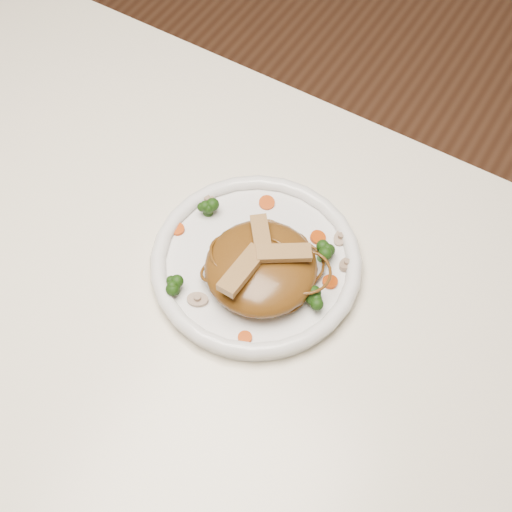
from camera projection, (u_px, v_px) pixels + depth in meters
The scene contains 20 objects.
ground at pixel (202, 461), 1.50m from camera, with size 4.00×4.00×0.00m, color #4F2C1B.
table at pixel (171, 329), 0.95m from camera, with size 1.20×0.80×0.75m.
plate at pixel (256, 265), 0.88m from camera, with size 0.26×0.26×0.02m, color white.
noodle_mound at pixel (261, 267), 0.84m from camera, with size 0.14×0.14×0.04m, color #5A3911.
chicken_a at pixel (284, 253), 0.82m from camera, with size 0.07×0.02×0.01m, color #AB8550.
chicken_b at pixel (261, 237), 0.83m from camera, with size 0.06×0.02×0.01m, color #AB8550.
chicken_c at pixel (242, 270), 0.80m from camera, with size 0.07×0.02×0.01m, color #AB8550.
broccoli_0 at pixel (323, 252), 0.86m from camera, with size 0.02×0.02×0.03m, color #193D0C, non-canonical shape.
broccoli_1 at pixel (208, 206), 0.90m from camera, with size 0.02×0.02×0.03m, color #193D0C, non-canonical shape.
broccoli_2 at pixel (174, 284), 0.84m from camera, with size 0.03×0.03×0.03m, color #193D0C, non-canonical shape.
broccoli_3 at pixel (317, 299), 0.82m from camera, with size 0.03×0.03×0.03m, color #193D0C, non-canonical shape.
carrot_0 at pixel (318, 237), 0.89m from camera, with size 0.02×0.02×0.01m, color #C13607.
carrot_1 at pixel (178, 229), 0.89m from camera, with size 0.02×0.02×0.01m, color #C13607.
carrot_2 at pixel (330, 282), 0.85m from camera, with size 0.02×0.02×0.01m, color #C13607.
carrot_3 at pixel (267, 203), 0.92m from camera, with size 0.02×0.02×0.01m, color #C13607.
carrot_4 at pixel (245, 338), 0.81m from camera, with size 0.02×0.02×0.01m, color #C13607.
mushroom_0 at pixel (198, 300), 0.84m from camera, with size 0.03×0.03×0.01m, color tan.
mushroom_1 at pixel (347, 264), 0.87m from camera, with size 0.02×0.02×0.01m, color tan.
mushroom_2 at pixel (207, 201), 0.92m from camera, with size 0.03×0.03×0.01m, color tan.
mushroom_3 at pixel (341, 238), 0.89m from camera, with size 0.02×0.02×0.01m, color tan.
Camera 1 is at (0.32, -0.29, 1.51)m, focal length 48.34 mm.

